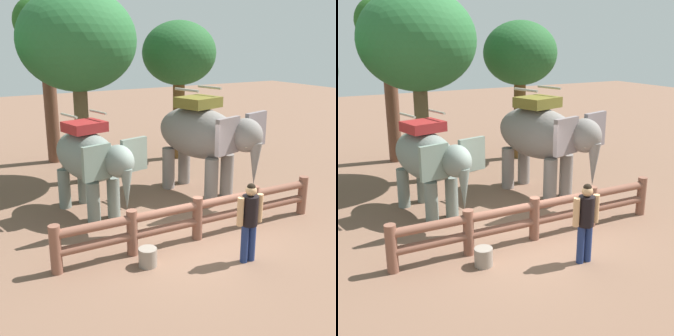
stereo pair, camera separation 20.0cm
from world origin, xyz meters
The scene contains 9 objects.
ground_plane centered at (0.00, 0.00, 0.00)m, with size 60.00×60.00×0.00m, color brown.
log_fence centered at (0.00, 0.00, 0.60)m, with size 6.96×0.40×1.05m.
elephant_near_left centered at (-1.65, 2.64, 1.56)m, with size 2.02×3.30×2.77m.
elephant_center centered at (1.87, 2.56, 1.82)m, with size 2.49×3.87×3.24m.
tourist_woman_in_black centered at (0.35, -1.44, 1.02)m, with size 0.62×0.36×1.76m.
tree_far_left centered at (3.41, 6.59, 4.00)m, with size 2.80×2.80×5.27m.
tree_far_right centered at (-0.88, 5.52, 4.51)m, with size 3.67×3.67×6.12m.
tree_deep_back centered at (-1.09, 8.44, 4.88)m, with size 2.20×2.20×6.15m.
feed_bucket centered at (-1.61, -0.57, 0.20)m, with size 0.39×0.39×0.40m.
Camera 1 is at (-5.25, -7.85, 4.60)m, focal length 46.11 mm.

